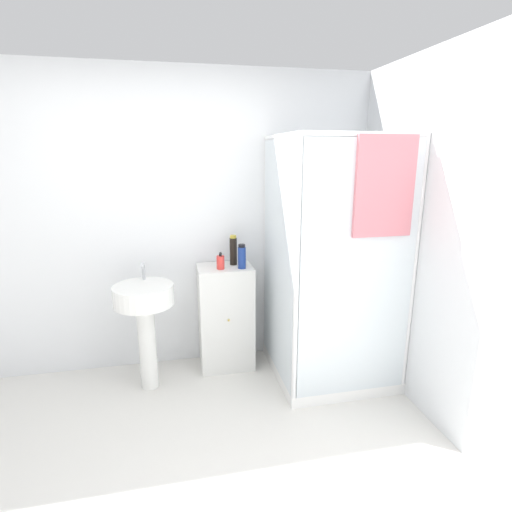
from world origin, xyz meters
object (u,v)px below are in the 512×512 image
object	(u,v)px
shampoo_bottle_blue	(242,257)
soap_dispenser	(220,262)
sink	(145,311)
shampoo_bottle_tall_black	(233,250)

from	to	relation	value
shampoo_bottle_blue	soap_dispenser	bearing A→B (deg)	174.04
sink	shampoo_bottle_tall_black	size ratio (longest dim) A/B	3.89
sink	shampoo_bottle_blue	size ratio (longest dim) A/B	4.89
soap_dispenser	shampoo_bottle_tall_black	xyz separation A→B (m)	(0.12, 0.11, 0.07)
soap_dispenser	shampoo_bottle_blue	world-z (taller)	shampoo_bottle_blue
sink	shampoo_bottle_tall_black	distance (m)	0.86
soap_dispenser	sink	bearing A→B (deg)	-166.29
sink	shampoo_bottle_blue	xyz separation A→B (m)	(0.78, 0.13, 0.35)
shampoo_bottle_tall_black	shampoo_bottle_blue	distance (m)	0.14
soap_dispenser	shampoo_bottle_blue	size ratio (longest dim) A/B	0.70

